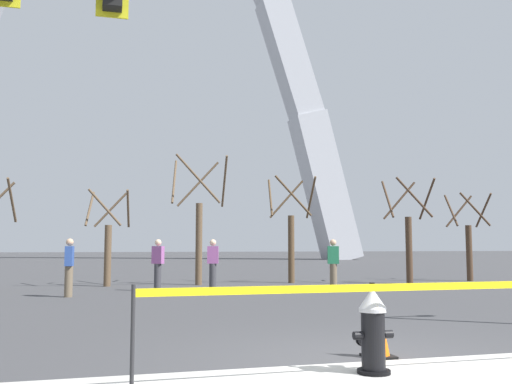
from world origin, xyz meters
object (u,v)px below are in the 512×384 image
traffic_cone_by_hydrant (378,328)px  pedestrian_walking_left (158,264)px  monument_arch (141,55)px  pedestrian_standing_center (69,267)px  pedestrian_walking_right (213,264)px  pedestrian_near_trees (333,265)px  fire_hydrant (373,331)px

traffic_cone_by_hydrant → pedestrian_walking_left: 11.30m
monument_arch → pedestrian_standing_center: 41.78m
pedestrian_walking_right → pedestrian_near_trees: (3.53, -1.21, 0.00)m
monument_arch → pedestrian_walking_left: (-1.44, -35.80, -18.65)m
fire_hydrant → pedestrian_walking_right: 11.75m
traffic_cone_by_hydrant → pedestrian_walking_right: (-0.05, 10.91, 0.46)m
fire_hydrant → pedestrian_walking_right: (0.44, 11.74, 0.35)m
monument_arch → pedestrian_walking_right: 40.59m
pedestrian_standing_center → traffic_cone_by_hydrant: bearing=-66.5°
monument_arch → pedestrian_walking_right: bearing=-89.6°
fire_hydrant → pedestrian_standing_center: 11.27m
pedestrian_walking_left → monument_arch: bearing=87.7°
pedestrian_standing_center → pedestrian_walking_right: (4.20, 1.12, 0.00)m
traffic_cone_by_hydrant → pedestrian_standing_center: size_ratio=0.46×
fire_hydrant → monument_arch: monument_arch is taller
traffic_cone_by_hydrant → pedestrian_walking_left: (-1.72, 11.16, 0.46)m
monument_arch → pedestrian_standing_center: size_ratio=28.29×
monument_arch → pedestrian_walking_left: bearing=-92.3°
pedestrian_walking_left → pedestrian_standing_center: 2.88m
fire_hydrant → pedestrian_walking_left: (-1.23, 11.99, 0.35)m
pedestrian_standing_center → pedestrian_near_trees: same height
fire_hydrant → pedestrian_walking_right: bearing=87.8°
fire_hydrant → traffic_cone_by_hydrant: 0.97m
traffic_cone_by_hydrant → monument_arch: (-0.28, 46.96, 19.11)m
traffic_cone_by_hydrant → pedestrian_walking_right: size_ratio=0.46×
pedestrian_near_trees → pedestrian_walking_right: bearing=161.0°
fire_hydrant → traffic_cone_by_hydrant: bearing=59.5°
pedestrian_walking_left → pedestrian_walking_right: bearing=-8.6°
monument_arch → pedestrian_standing_center: monument_arch is taller
pedestrian_standing_center → pedestrian_near_trees: size_ratio=1.00×
monument_arch → pedestrian_near_trees: (3.76, -37.27, -18.65)m
pedestrian_near_trees → traffic_cone_by_hydrant: bearing=-109.7°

